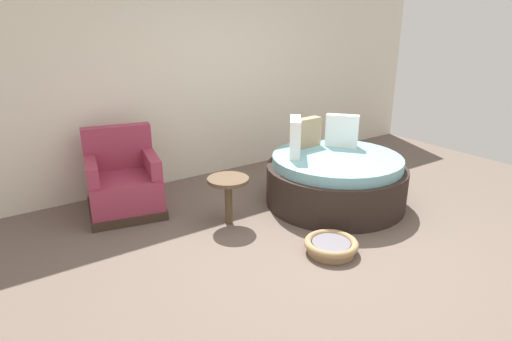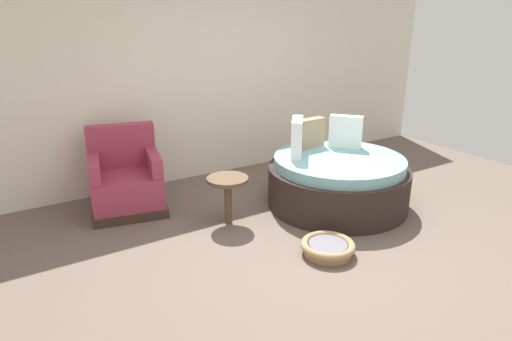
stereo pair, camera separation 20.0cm
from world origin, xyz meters
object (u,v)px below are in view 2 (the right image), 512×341
(red_armchair, at_px, (126,181))
(pet_basket, at_px, (328,247))
(round_daybed, at_px, (337,180))
(side_table, at_px, (228,186))

(red_armchair, distance_m, pet_basket, 2.41)
(round_daybed, height_order, side_table, round_daybed)
(round_daybed, relative_size, pet_basket, 3.20)
(round_daybed, bearing_deg, side_table, 169.87)
(round_daybed, relative_size, side_table, 3.14)
(red_armchair, height_order, side_table, red_armchair)
(pet_basket, bearing_deg, red_armchair, 122.13)
(round_daybed, bearing_deg, red_armchair, 150.81)
(round_daybed, xyz_separation_m, pet_basket, (-0.85, -0.84, -0.23))
(side_table, bearing_deg, round_daybed, -10.13)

